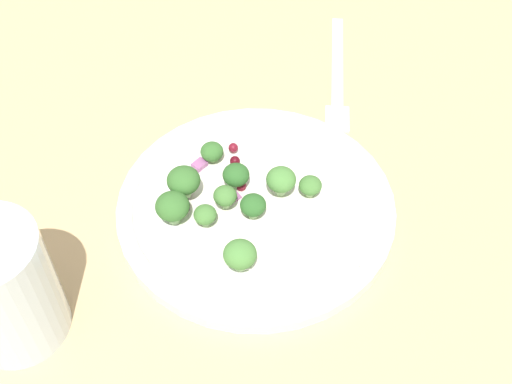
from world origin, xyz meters
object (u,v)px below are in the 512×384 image
at_px(broccoli_floret_0, 225,196).
at_px(fork, 337,77).
at_px(broccoli_floret_2, 173,207).
at_px(plate, 256,206).
at_px(water_glass, 3,288).
at_px(broccoli_floret_1, 205,215).

bearing_deg(broccoli_floret_0, fork, 156.00).
bearing_deg(broccoli_floret_2, plate, 113.24).
relative_size(broccoli_floret_0, water_glass, 0.19).
distance_m(broccoli_floret_0, water_glass, 0.19).
relative_size(plate, broccoli_floret_0, 11.84).
height_order(broccoli_floret_2, water_glass, water_glass).
distance_m(plate, broccoli_floret_2, 0.08).
distance_m(broccoli_floret_2, fork, 0.26).
relative_size(broccoli_floret_0, broccoli_floret_2, 0.70).
height_order(broccoli_floret_0, broccoli_floret_2, broccoli_floret_2).
height_order(broccoli_floret_1, broccoli_floret_2, broccoli_floret_2).
bearing_deg(water_glass, fork, 144.32).
relative_size(plate, broccoli_floret_1, 12.35).
xyz_separation_m(plate, water_glass, (0.13, -0.17, 0.04)).
bearing_deg(broccoli_floret_0, plate, 113.96).
bearing_deg(broccoli_floret_1, plate, 128.02).
bearing_deg(broccoli_floret_0, broccoli_floret_2, -67.19).
relative_size(broccoli_floret_1, broccoli_floret_2, 0.67).
bearing_deg(broccoli_floret_2, fork, 149.02).
height_order(plate, broccoli_floret_2, broccoli_floret_2).
bearing_deg(broccoli_floret_1, fork, 154.83).
distance_m(broccoli_floret_0, broccoli_floret_2, 0.05).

